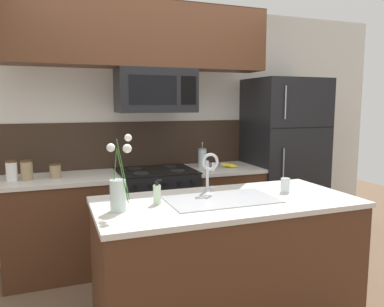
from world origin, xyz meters
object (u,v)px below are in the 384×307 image
object	(u,v)px
storage_jar_short	(55,171)
french_press	(202,158)
flower_vase	(118,190)
refrigerator	(282,161)
banana_bunch	(230,165)
microwave	(155,91)
drinking_glass	(285,185)
storage_jar_medium	(27,170)
dish_soap_bottle	(157,194)
sink_faucet	(210,167)
stove_range	(157,215)
storage_jar_tall	(12,171)

from	to	relation	value
storage_jar_short	french_press	bearing A→B (deg)	2.67
french_press	flower_vase	bearing A→B (deg)	-129.48
refrigerator	banana_bunch	size ratio (longest dim) A/B	9.67
microwave	drinking_glass	distance (m)	1.56
storage_jar_medium	banana_bunch	size ratio (longest dim) A/B	0.94
refrigerator	dish_soap_bottle	world-z (taller)	refrigerator
dish_soap_bottle	sink_faucet	bearing A→B (deg)	20.31
banana_bunch	french_press	size ratio (longest dim) A/B	0.72
storage_jar_medium	banana_bunch	world-z (taller)	storage_jar_medium
stove_range	french_press	xyz separation A→B (m)	(0.52, 0.06, 0.55)
storage_jar_tall	sink_faucet	xyz separation A→B (m)	(1.44, -1.01, 0.11)
storage_jar_short	dish_soap_bottle	xyz separation A→B (m)	(0.63, -1.19, 0.00)
stove_range	flower_vase	size ratio (longest dim) A/B	1.93
stove_range	sink_faucet	distance (m)	1.23
banana_bunch	dish_soap_bottle	distance (m)	1.58
storage_jar_medium	flower_vase	distance (m)	1.39
french_press	storage_jar_short	bearing A→B (deg)	-177.33
refrigerator	drinking_glass	distance (m)	1.47
storage_jar_tall	dish_soap_bottle	size ratio (longest dim) A/B	1.10
storage_jar_tall	dish_soap_bottle	bearing A→B (deg)	-50.07
banana_bunch	drinking_glass	distance (m)	1.16
sink_faucet	flower_vase	xyz separation A→B (m)	(-0.72, -0.24, -0.06)
storage_jar_medium	refrigerator	bearing A→B (deg)	0.91
drinking_glass	microwave	bearing A→B (deg)	119.96
stove_range	french_press	world-z (taller)	french_press
storage_jar_tall	storage_jar_short	xyz separation A→B (m)	(0.36, 0.01, -0.03)
storage_jar_short	sink_faucet	bearing A→B (deg)	-43.41
stove_range	storage_jar_short	world-z (taller)	storage_jar_short
microwave	banana_bunch	bearing A→B (deg)	-2.83
banana_bunch	french_press	world-z (taller)	french_press
banana_bunch	sink_faucet	world-z (taller)	sink_faucet
microwave	banana_bunch	world-z (taller)	microwave
storage_jar_short	flower_vase	size ratio (longest dim) A/B	0.27
stove_range	refrigerator	world-z (taller)	refrigerator
refrigerator	storage_jar_tall	size ratio (longest dim) A/B	10.16
refrigerator	storage_jar_medium	bearing A→B (deg)	-179.09
stove_range	drinking_glass	xyz separation A→B (m)	(0.69, -1.21, 0.50)
storage_jar_short	french_press	xyz separation A→B (m)	(1.46, 0.07, 0.03)
stove_range	storage_jar_short	distance (m)	1.07
storage_jar_medium	banana_bunch	xyz separation A→B (m)	(1.97, -0.04, -0.07)
storage_jar_tall	sink_faucet	size ratio (longest dim) A/B	0.59
refrigerator	sink_faucet	world-z (taller)	refrigerator
microwave	dish_soap_bottle	bearing A→B (deg)	-104.79
storage_jar_medium	storage_jar_short	xyz separation A→B (m)	(0.24, 0.01, -0.02)
microwave	flower_vase	world-z (taller)	microwave
flower_vase	stove_range	bearing A→B (deg)	65.62
refrigerator	storage_jar_medium	xyz separation A→B (m)	(-2.66, -0.04, 0.07)
storage_jar_tall	storage_jar_short	world-z (taller)	storage_jar_tall
storage_jar_medium	dish_soap_bottle	size ratio (longest dim) A/B	1.09
stove_range	sink_faucet	size ratio (longest dim) A/B	3.04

